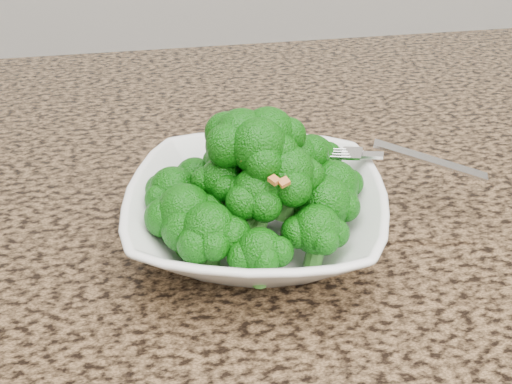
{
  "coord_description": "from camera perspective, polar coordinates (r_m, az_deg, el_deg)",
  "views": [
    {
      "loc": [
        -0.2,
        -0.11,
        1.23
      ],
      "look_at": [
        -0.12,
        0.33,
        0.95
      ],
      "focal_mm": 45.0,
      "sensor_mm": 36.0,
      "label": 1
    }
  ],
  "objects": [
    {
      "name": "broccoli_pile",
      "position": [
        0.51,
        0.0,
        4.02
      ],
      "size": [
        0.19,
        0.19,
        0.08
      ],
      "primitive_type": null,
      "color": "#10650B",
      "rests_on": "bowl"
    },
    {
      "name": "fork",
      "position": [
        0.57,
        10.58,
        3.26
      ],
      "size": [
        0.17,
        0.09,
        0.01
      ],
      "primitive_type": null,
      "rotation": [
        0.0,
        0.0,
        -0.42
      ],
      "color": "silver",
      "rests_on": "bowl"
    },
    {
      "name": "garlic_topping",
      "position": [
        0.49,
        0.0,
        8.38
      ],
      "size": [
        0.11,
        0.11,
        0.01
      ],
      "primitive_type": null,
      "color": "orange",
      "rests_on": "broccoli_pile"
    },
    {
      "name": "bowl",
      "position": [
        0.54,
        0.0,
        -2.11
      ],
      "size": [
        0.26,
        0.26,
        0.05
      ],
      "primitive_type": "imported",
      "rotation": [
        0.0,
        0.0,
        -0.22
      ],
      "color": "white",
      "rests_on": "granite_counter"
    },
    {
      "name": "granite_counter",
      "position": [
        0.57,
        12.68,
        -5.72
      ],
      "size": [
        1.64,
        1.04,
        0.03
      ],
      "primitive_type": "cube",
      "color": "brown",
      "rests_on": "cabinet"
    }
  ]
}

